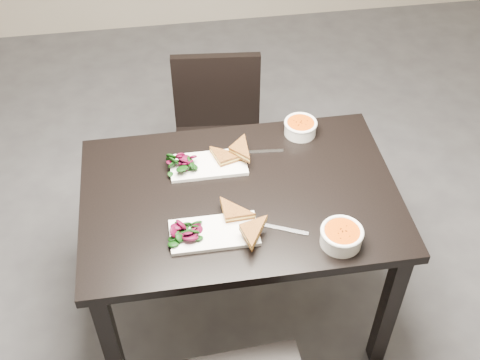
{
  "coord_description": "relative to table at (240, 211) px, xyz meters",
  "views": [
    {
      "loc": [
        -0.14,
        -1.67,
        2.38
      ],
      "look_at": [
        0.1,
        -0.1,
        0.82
      ],
      "focal_mm": 45.07,
      "sensor_mm": 36.0,
      "label": 1
    }
  ],
  "objects": [
    {
      "name": "salad_far",
      "position": [
        -0.2,
        0.17,
        0.13
      ],
      "size": [
        0.09,
        0.08,
        0.04
      ],
      "primitive_type": null,
      "color": "black",
      "rests_on": "plate_far"
    },
    {
      "name": "cutlery_near",
      "position": [
        0.13,
        -0.2,
        0.1
      ],
      "size": [
        0.17,
        0.09,
        0.0
      ],
      "primitive_type": "cube",
      "rotation": [
        0.0,
        0.0,
        -0.42
      ],
      "color": "silver",
      "rests_on": "table"
    },
    {
      "name": "table",
      "position": [
        0.0,
        0.0,
        0.0
      ],
      "size": [
        1.2,
        0.8,
        0.75
      ],
      "color": "black",
      "rests_on": "ground"
    },
    {
      "name": "salad_near",
      "position": [
        -0.22,
        -0.19,
        0.14
      ],
      "size": [
        0.1,
        0.09,
        0.04
      ],
      "primitive_type": null,
      "color": "black",
      "rests_on": "plate_near"
    },
    {
      "name": "plate_near",
      "position": [
        -0.12,
        -0.19,
        0.11
      ],
      "size": [
        0.31,
        0.16,
        0.02
      ],
      "primitive_type": "cube",
      "color": "white",
      "rests_on": "table"
    },
    {
      "name": "sandwich_near",
      "position": [
        -0.06,
        -0.17,
        0.14
      ],
      "size": [
        0.16,
        0.13,
        0.05
      ],
      "primitive_type": null,
      "rotation": [
        0.0,
        0.0,
        0.05
      ],
      "color": "#95571F",
      "rests_on": "plate_near"
    },
    {
      "name": "ground",
      "position": [
        -0.1,
        0.1,
        -0.65
      ],
      "size": [
        5.0,
        5.0,
        0.0
      ],
      "primitive_type": "plane",
      "color": "#47474C",
      "rests_on": "ground"
    },
    {
      "name": "chair_far",
      "position": [
        -0.0,
        0.69,
        -0.17
      ],
      "size": [
        0.46,
        0.46,
        0.85
      ],
      "rotation": [
        0.0,
        0.0,
        -0.1
      ],
      "color": "black",
      "rests_on": "ground"
    },
    {
      "name": "sandwich_far",
      "position": [
        -0.04,
        0.15,
        0.14
      ],
      "size": [
        0.18,
        0.15,
        0.05
      ],
      "primitive_type": null,
      "rotation": [
        0.0,
        0.0,
        0.29
      ],
      "color": "#95571F",
      "rests_on": "plate_far"
    },
    {
      "name": "cutlery_far",
      "position": [
        0.12,
        0.22,
        0.1
      ],
      "size": [
        0.18,
        0.03,
        0.0
      ],
      "primitive_type": "cube",
      "rotation": [
        0.0,
        0.0,
        -0.08
      ],
      "color": "silver",
      "rests_on": "table"
    },
    {
      "name": "soup_bowl_near",
      "position": [
        0.31,
        -0.29,
        0.14
      ],
      "size": [
        0.15,
        0.15,
        0.07
      ],
      "color": "white",
      "rests_on": "table"
    },
    {
      "name": "soup_bowl_far",
      "position": [
        0.3,
        0.31,
        0.13
      ],
      "size": [
        0.14,
        0.14,
        0.06
      ],
      "color": "white",
      "rests_on": "table"
    },
    {
      "name": "plate_far",
      "position": [
        -0.1,
        0.17,
        0.11
      ],
      "size": [
        0.3,
        0.15,
        0.02
      ],
      "primitive_type": "cube",
      "color": "white",
      "rests_on": "table"
    }
  ]
}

